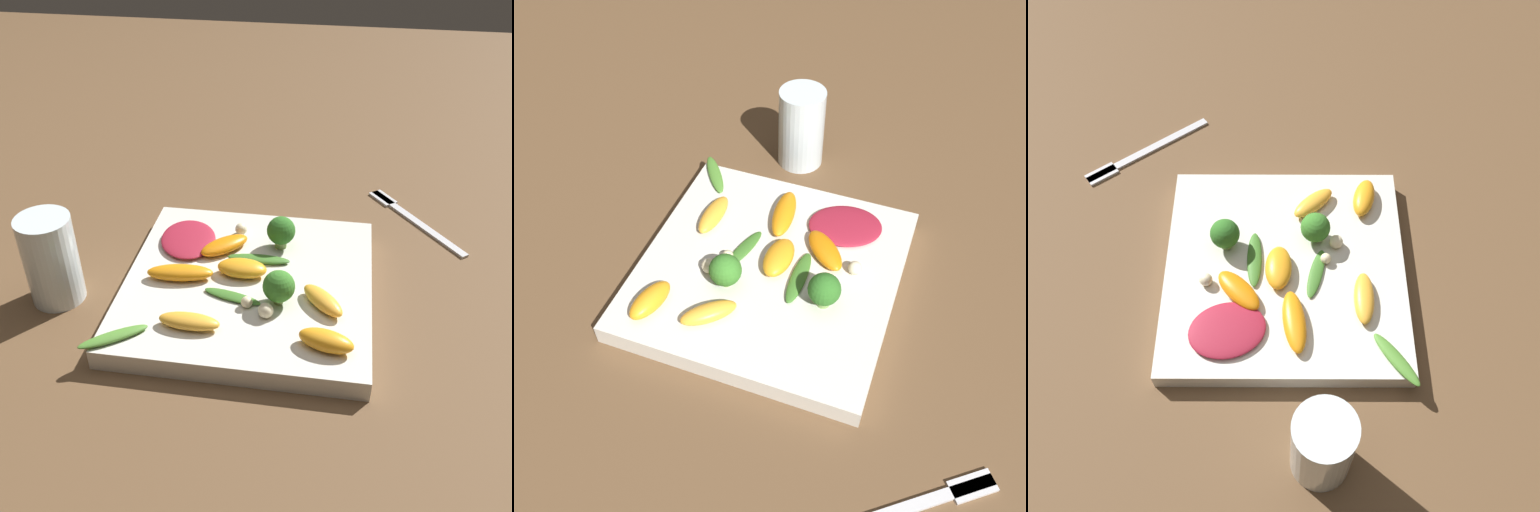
{
  "view_description": "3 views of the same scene",
  "coord_description": "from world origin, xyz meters",
  "views": [
    {
      "loc": [
        0.09,
        -0.54,
        0.46
      ],
      "look_at": [
        0.01,
        0.02,
        0.05
      ],
      "focal_mm": 42.0,
      "sensor_mm": 36.0,
      "label": 1
    },
    {
      "loc": [
        0.42,
        0.15,
        0.54
      ],
      "look_at": [
        -0.01,
        -0.0,
        0.03
      ],
      "focal_mm": 42.0,
      "sensor_mm": 36.0,
      "label": 2
    },
    {
      "loc": [
        -0.38,
        0.0,
        0.63
      ],
      "look_at": [
        0.0,
        0.0,
        0.04
      ],
      "focal_mm": 42.0,
      "sensor_mm": 36.0,
      "label": 3
    }
  ],
  "objects": [
    {
      "name": "orange_segment_2",
      "position": [
        0.09,
        -0.04,
        0.03
      ],
      "size": [
        0.06,
        0.06,
        0.02
      ],
      "color": "#FCAD33",
      "rests_on": "plate"
    },
    {
      "name": "broccoli_floret_0",
      "position": [
        0.03,
        0.07,
        0.05
      ],
      "size": [
        0.04,
        0.04,
        0.04
      ],
      "color": "#7A9E51",
      "rests_on": "plate"
    },
    {
      "name": "arugula_sprig_2",
      "position": [
        0.01,
        0.04,
        0.03
      ],
      "size": [
        0.08,
        0.02,
        0.01
      ],
      "color": "#3D7528",
      "rests_on": "plate"
    },
    {
      "name": "arugula_sprig_1",
      "position": [
        -0.12,
        -0.12,
        0.03
      ],
      "size": [
        0.07,
        0.06,
        0.01
      ],
      "color": "#518E33",
      "rests_on": "plate"
    },
    {
      "name": "ground_plane",
      "position": [
        0.0,
        0.0,
        0.0
      ],
      "size": [
        2.4,
        2.4,
        0.0
      ],
      "primitive_type": "plane",
      "color": "brown"
    },
    {
      "name": "orange_segment_4",
      "position": [
        0.1,
        -0.1,
        0.03
      ],
      "size": [
        0.06,
        0.04,
        0.02
      ],
      "color": "orange",
      "rests_on": "plate"
    },
    {
      "name": "fork",
      "position": [
        0.2,
        0.21,
        0.0
      ],
      "size": [
        0.13,
        0.16,
        0.01
      ],
      "color": "silver",
      "rests_on": "ground_plane"
    },
    {
      "name": "arugula_sprig_0",
      "position": [
        -0.01,
        -0.04,
        0.03
      ],
      "size": [
        0.07,
        0.03,
        0.0
      ],
      "color": "#3D7528",
      "rests_on": "plate"
    },
    {
      "name": "orange_segment_3",
      "position": [
        -0.05,
        -0.09,
        0.03
      ],
      "size": [
        0.07,
        0.03,
        0.02
      ],
      "color": "#FCAD33",
      "rests_on": "plate"
    },
    {
      "name": "drinking_glass",
      "position": [
        -0.22,
        -0.04,
        0.05
      ],
      "size": [
        0.06,
        0.06,
        0.11
      ],
      "color": "silver",
      "rests_on": "ground_plane"
    },
    {
      "name": "orange_segment_0",
      "position": [
        -0.04,
        0.05,
        0.03
      ],
      "size": [
        0.07,
        0.07,
        0.02
      ],
      "color": "orange",
      "rests_on": "plate"
    },
    {
      "name": "macadamia_nut_2",
      "position": [
        0.03,
        -0.06,
        0.03
      ],
      "size": [
        0.02,
        0.02,
        0.02
      ],
      "color": "beige",
      "rests_on": "plate"
    },
    {
      "name": "broccoli_floret_1",
      "position": [
        0.04,
        -0.04,
        0.05
      ],
      "size": [
        0.04,
        0.04,
        0.04
      ],
      "color": "#7A9E51",
      "rests_on": "plate"
    },
    {
      "name": "plate",
      "position": [
        0.0,
        0.0,
        0.01
      ],
      "size": [
        0.29,
        0.29,
        0.02
      ],
      "color": "silver",
      "rests_on": "ground_plane"
    },
    {
      "name": "macadamia_nut_0",
      "position": [
        0.01,
        -0.05,
        0.03
      ],
      "size": [
        0.01,
        0.01,
        0.01
      ],
      "color": "beige",
      "rests_on": "plate"
    },
    {
      "name": "orange_segment_1",
      "position": [
        -0.01,
        0.01,
        0.03
      ],
      "size": [
        0.06,
        0.03,
        0.02
      ],
      "color": "orange",
      "rests_on": "plate"
    },
    {
      "name": "macadamia_nut_1",
      "position": [
        -0.02,
        0.09,
        0.03
      ],
      "size": [
        0.02,
        0.02,
        0.02
      ],
      "color": "beige",
      "rests_on": "plate"
    },
    {
      "name": "orange_segment_5",
      "position": [
        -0.08,
        -0.01,
        0.03
      ],
      "size": [
        0.08,
        0.04,
        0.02
      ],
      "color": "orange",
      "rests_on": "plate"
    },
    {
      "name": "radicchio_leaf_0",
      "position": [
        -0.09,
        0.06,
        0.03
      ],
      "size": [
        0.09,
        0.1,
        0.01
      ],
      "color": "maroon",
      "rests_on": "plate"
    }
  ]
}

